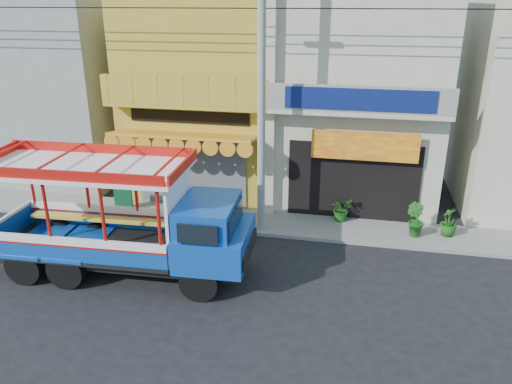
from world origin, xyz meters
TOP-DOWN VIEW (x-y plane):
  - ground at (0.00, 0.00)m, footprint 90.00×90.00m
  - sidewalk at (0.00, 4.00)m, footprint 30.00×2.00m
  - shophouse_left at (-4.00, 7.96)m, footprint 6.00×7.50m
  - shophouse_right at (2.00, 7.96)m, footprint 6.00×6.75m
  - party_pilaster at (-1.00, 4.85)m, footprint 0.35×0.30m
  - filler_building_left at (-11.00, 8.00)m, footprint 6.00×6.00m
  - utility_pole at (-0.85, 3.30)m, footprint 28.00×0.26m
  - songthaew_truck at (-3.87, -0.16)m, footprint 7.72×2.84m
  - green_sign at (-6.40, 3.95)m, footprint 0.70×0.35m
  - potted_plant_a at (1.66, 4.63)m, footprint 1.03×1.03m
  - potted_plant_b at (4.12, 3.92)m, footprint 0.78×0.80m
  - potted_plant_c at (5.23, 4.14)m, footprint 0.72×0.72m

SIDE VIEW (x-z plane):
  - ground at x=0.00m, z-range 0.00..0.00m
  - sidewalk at x=0.00m, z-range 0.00..0.12m
  - potted_plant_a at x=1.66m, z-range 0.12..0.98m
  - green_sign at x=-6.40m, z-range 0.03..1.10m
  - potted_plant_c at x=5.23m, z-range 0.12..1.12m
  - potted_plant_b at x=4.12m, z-range 0.12..1.25m
  - songthaew_truck at x=-3.87m, z-range -0.06..3.49m
  - filler_building_left at x=-11.00m, z-range 0.00..7.60m
  - party_pilaster at x=-1.00m, z-range 0.00..8.00m
  - shophouse_right at x=2.00m, z-range -0.01..8.23m
  - shophouse_left at x=-4.00m, z-range -0.01..8.23m
  - utility_pole at x=-0.85m, z-range 0.53..9.53m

